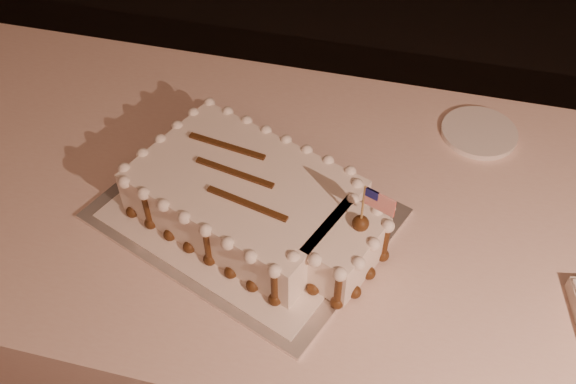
% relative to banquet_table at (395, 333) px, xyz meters
% --- Properties ---
extents(room_shell, '(6.10, 8.10, 2.90)m').
position_rel_banquet_table_xyz_m(room_shell, '(0.00, -0.60, 1.02)').
color(room_shell, black).
rests_on(room_shell, ground).
extents(banquet_table, '(2.40, 0.80, 0.75)m').
position_rel_banquet_table_xyz_m(banquet_table, '(0.00, 0.00, 0.00)').
color(banquet_table, beige).
rests_on(banquet_table, ground).
extents(cake_board, '(0.59, 0.52, 0.01)m').
position_rel_banquet_table_xyz_m(cake_board, '(-0.31, -0.05, 0.38)').
color(cake_board, silver).
rests_on(cake_board, banquet_table).
extents(doily, '(0.53, 0.47, 0.00)m').
position_rel_banquet_table_xyz_m(doily, '(-0.31, -0.05, 0.38)').
color(doily, white).
rests_on(doily, cake_board).
extents(sheet_cake, '(0.49, 0.37, 0.18)m').
position_rel_banquet_table_xyz_m(sheet_cake, '(-0.29, -0.06, 0.43)').
color(sheet_cake, white).
rests_on(sheet_cake, doily).
extents(side_plate, '(0.15, 0.15, 0.01)m').
position_rel_banquet_table_xyz_m(side_plate, '(0.09, 0.27, 0.38)').
color(side_plate, silver).
rests_on(side_plate, banquet_table).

